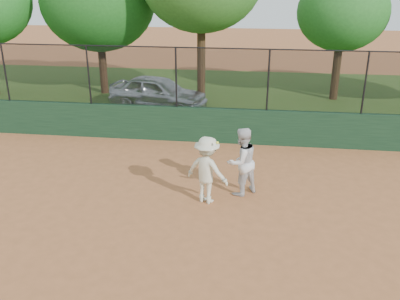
# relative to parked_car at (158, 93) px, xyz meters

# --- Properties ---
(ground) EXTENTS (80.00, 80.00, 0.00)m
(ground) POSITION_rel_parked_car_xyz_m (1.98, -9.65, -0.71)
(ground) COLOR #AD6337
(ground) RESTS_ON ground
(back_wall) EXTENTS (26.00, 0.20, 1.20)m
(back_wall) POSITION_rel_parked_car_xyz_m (1.98, -3.65, -0.11)
(back_wall) COLOR #1B3B22
(back_wall) RESTS_ON ground
(grass_strip) EXTENTS (36.00, 12.00, 0.01)m
(grass_strip) POSITION_rel_parked_car_xyz_m (1.98, 2.35, -0.71)
(grass_strip) COLOR #2C4816
(grass_strip) RESTS_ON ground
(parked_car) EXTENTS (4.46, 2.65, 1.42)m
(parked_car) POSITION_rel_parked_car_xyz_m (0.00, 0.00, 0.00)
(parked_car) COLOR #B5B9BF
(parked_car) RESTS_ON ground
(player_second) EXTENTS (1.11, 1.10, 1.80)m
(player_second) POSITION_rel_parked_car_xyz_m (3.85, -7.37, 0.19)
(player_second) COLOR silver
(player_second) RESTS_ON ground
(player_main) EXTENTS (1.28, 1.02, 1.73)m
(player_main) POSITION_rel_parked_car_xyz_m (3.02, -7.93, 0.15)
(player_main) COLOR beige
(player_main) RESTS_ON ground
(fence_assembly) EXTENTS (26.00, 0.06, 2.00)m
(fence_assembly) POSITION_rel_parked_car_xyz_m (1.96, -3.65, 1.52)
(fence_assembly) COLOR black
(fence_assembly) RESTS_ON back_wall
(tree_1) EXTENTS (5.19, 4.71, 6.47)m
(tree_1) POSITION_rel_parked_car_xyz_m (-3.17, 2.34, 3.51)
(tree_1) COLOR #3E2615
(tree_1) RESTS_ON ground
(tree_3) EXTENTS (3.89, 3.53, 5.53)m
(tree_3) POSITION_rel_parked_car_xyz_m (7.61, 2.64, 3.12)
(tree_3) COLOR #3F2915
(tree_3) RESTS_ON ground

